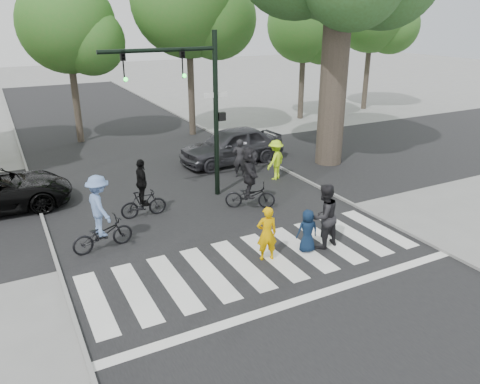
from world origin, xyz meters
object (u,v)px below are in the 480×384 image
at_px(pedestrian_child, 307,231).
at_px(cyclist_right, 250,181).
at_px(cyclist_mid, 143,194).
at_px(pedestrian_woman, 267,234).
at_px(cyclist_left, 101,218).
at_px(car_grey, 232,145).
at_px(pedestrian_adult, 324,216).
at_px(traffic_signal, 194,94).

xyz_separation_m(pedestrian_child, cyclist_right, (0.11, 3.62, 0.36)).
height_order(cyclist_mid, cyclist_right, cyclist_right).
distance_m(pedestrian_woman, cyclist_left, 4.81).
height_order(pedestrian_child, cyclist_left, cyclist_left).
relative_size(cyclist_right, car_grey, 0.46).
bearing_deg(pedestrian_adult, pedestrian_woman, -11.12).
relative_size(traffic_signal, cyclist_right, 2.66).
distance_m(traffic_signal, car_grey, 5.56).
bearing_deg(cyclist_left, traffic_signal, 31.78).
height_order(pedestrian_woman, car_grey, car_grey).
height_order(pedestrian_child, cyclist_right, cyclist_right).
distance_m(pedestrian_adult, cyclist_left, 6.48).
relative_size(pedestrian_child, car_grey, 0.27).
xyz_separation_m(pedestrian_woman, car_grey, (3.26, 8.64, 0.03)).
bearing_deg(pedestrian_child, car_grey, -89.92).
bearing_deg(cyclist_mid, pedestrian_child, -53.10).
height_order(pedestrian_adult, cyclist_left, cyclist_left).
distance_m(pedestrian_child, pedestrian_adult, 0.67).
relative_size(cyclist_left, car_grey, 0.47).
relative_size(traffic_signal, pedestrian_child, 4.64).
xyz_separation_m(pedestrian_woman, cyclist_right, (1.40, 3.50, 0.20)).
height_order(traffic_signal, car_grey, traffic_signal).
xyz_separation_m(cyclist_mid, cyclist_right, (3.59, -1.00, 0.16)).
bearing_deg(cyclist_right, cyclist_mid, 164.35).
height_order(traffic_signal, pedestrian_child, traffic_signal).
bearing_deg(cyclist_mid, cyclist_right, -15.65).
xyz_separation_m(cyclist_left, cyclist_mid, (1.76, 1.75, -0.15)).
bearing_deg(pedestrian_child, traffic_signal, -64.67).
bearing_deg(cyclist_right, pedestrian_woman, -111.86).
relative_size(pedestrian_child, cyclist_right, 0.57).
height_order(traffic_signal, cyclist_right, traffic_signal).
bearing_deg(traffic_signal, cyclist_right, -53.10).
bearing_deg(traffic_signal, pedestrian_woman, -91.00).
bearing_deg(car_grey, cyclist_left, -54.61).
relative_size(pedestrian_woman, cyclist_right, 0.71).
distance_m(traffic_signal, cyclist_left, 5.56).
height_order(pedestrian_child, car_grey, car_grey).
bearing_deg(cyclist_left, pedestrian_child, -28.81).
bearing_deg(cyclist_left, pedestrian_adult, -26.17).
xyz_separation_m(traffic_signal, cyclist_left, (-4.03, -2.50, -2.91)).
height_order(pedestrian_woman, pedestrian_child, pedestrian_woman).
distance_m(traffic_signal, pedestrian_child, 6.40).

